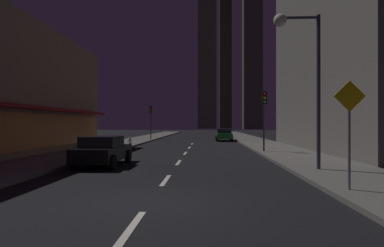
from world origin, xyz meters
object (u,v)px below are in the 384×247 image
(street_lamp_right, at_px, (299,53))
(pedestrian_crossing_sign, at_px, (349,125))
(traffic_light_far_left, at_px, (151,115))
(car_parked_near, at_px, (103,151))
(fire_hydrant_far_left, at_px, (130,141))
(car_parked_far, at_px, (224,135))
(traffic_light_near_right, at_px, (264,108))

(street_lamp_right, xyz_separation_m, pedestrian_crossing_sign, (0.22, -4.18, -3.05))
(traffic_light_far_left, relative_size, street_lamp_right, 0.64)
(car_parked_near, height_order, street_lamp_right, street_lamp_right)
(car_parked_near, bearing_deg, street_lamp_right, -10.88)
(street_lamp_right, bearing_deg, fire_hydrant_far_left, 124.52)
(traffic_light_far_left, distance_m, pedestrian_crossing_sign, 31.59)
(car_parked_near, distance_m, pedestrian_crossing_sign, 11.01)
(car_parked_far, bearing_deg, traffic_light_far_left, 174.61)
(car_parked_far, height_order, street_lamp_right, street_lamp_right)
(street_lamp_right, bearing_deg, car_parked_near, 169.12)
(car_parked_far, bearing_deg, car_parked_near, -107.53)
(car_parked_far, height_order, pedestrian_crossing_sign, pedestrian_crossing_sign)
(traffic_light_far_left, bearing_deg, fire_hydrant_far_left, -92.55)
(fire_hydrant_far_left, distance_m, pedestrian_crossing_sign, 23.62)
(car_parked_near, relative_size, pedestrian_crossing_sign, 1.34)
(car_parked_near, height_order, traffic_light_near_right, traffic_light_near_right)
(car_parked_near, height_order, fire_hydrant_far_left, car_parked_near)
(traffic_light_far_left, relative_size, pedestrian_crossing_sign, 1.33)
(fire_hydrant_far_left, distance_m, traffic_light_far_left, 9.39)
(car_parked_far, xyz_separation_m, pedestrian_crossing_sign, (2.00, -28.69, 1.28))
(car_parked_far, relative_size, traffic_light_near_right, 1.01)
(car_parked_near, bearing_deg, traffic_light_near_right, 36.97)
(fire_hydrant_far_left, height_order, street_lamp_right, street_lamp_right)
(traffic_light_near_right, height_order, traffic_light_far_left, same)
(traffic_light_near_right, relative_size, traffic_light_far_left, 1.00)
(car_parked_near, bearing_deg, car_parked_far, 72.47)
(traffic_light_near_right, bearing_deg, fire_hydrant_far_left, 145.55)
(car_parked_near, relative_size, traffic_light_near_right, 1.01)
(traffic_light_far_left, bearing_deg, pedestrian_crossing_sign, -69.41)
(street_lamp_right, height_order, pedestrian_crossing_sign, street_lamp_right)
(traffic_light_far_left, bearing_deg, car_parked_near, -85.41)
(car_parked_near, distance_m, fire_hydrant_far_left, 14.85)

